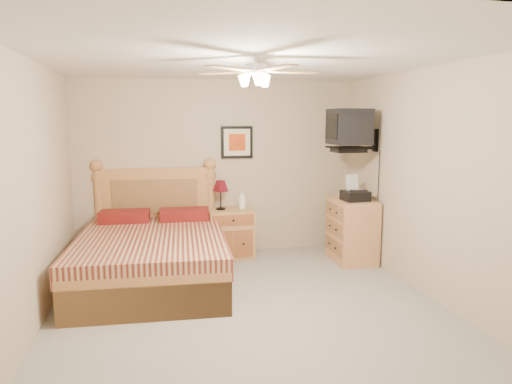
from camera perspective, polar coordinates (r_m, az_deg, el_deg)
floor at (r=4.76m, az=-0.56°, el=-15.01°), size 4.50×4.50×0.00m
ceiling at (r=4.38m, az=-0.61°, el=16.41°), size 4.00×4.50×0.04m
wall_back at (r=6.60m, az=-4.73°, el=2.99°), size 4.00×0.04×2.50m
wall_front at (r=2.30m, az=11.47°, el=-8.43°), size 4.00×0.04×2.50m
wall_left at (r=4.44m, az=-26.74°, el=-0.84°), size 0.04×4.50×2.50m
wall_right at (r=5.20m, az=21.50°, el=0.79°), size 0.04×4.50×2.50m
bed at (r=5.51m, az=-12.99°, el=-4.12°), size 1.80×2.29×1.42m
nightstand at (r=6.54m, az=-3.17°, el=-5.13°), size 0.64×0.48×0.69m
table_lamp at (r=6.44m, az=-4.44°, el=-0.37°), size 0.28×0.28×0.41m
lotion_bottle at (r=6.45m, az=-1.74°, el=-0.98°), size 0.13×0.13×0.27m
framed_picture at (r=6.59m, az=-2.41°, el=6.23°), size 0.46×0.04×0.46m
dresser at (r=6.45m, az=11.89°, el=-4.68°), size 0.54×0.75×0.87m
fax_machine at (r=6.23m, az=12.32°, el=0.48°), size 0.33×0.35×0.34m
magazine_lower at (r=6.56m, az=10.91°, el=-0.46°), size 0.25×0.29×0.02m
magazine_upper at (r=6.58m, az=10.99°, el=-0.24°), size 0.29×0.34×0.02m
wall_tv at (r=6.19m, az=12.85°, el=7.60°), size 0.56×0.46×0.58m
ceiling_fan at (r=4.17m, az=-0.01°, el=14.85°), size 1.14×1.14×0.28m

